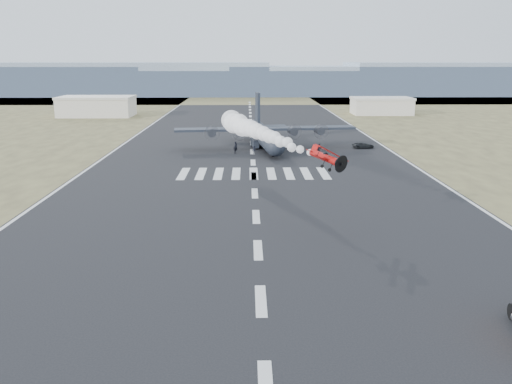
{
  "coord_description": "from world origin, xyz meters",
  "views": [
    {
      "loc": [
        -1.04,
        -40.51,
        19.12
      ],
      "look_at": [
        -0.07,
        20.62,
        4.0
      ],
      "focal_mm": 38.0,
      "sensor_mm": 36.0,
      "label": 1
    }
  ],
  "objects_px": {
    "crew_c": "(254,150)",
    "support_vehicle": "(364,145)",
    "aerobatic_biplane": "(327,158)",
    "crew_e": "(266,146)",
    "crew_d": "(235,149)",
    "crew_f": "(273,151)",
    "crew_g": "(267,147)",
    "crew_a": "(293,148)",
    "crew_b": "(235,146)",
    "hangar_right": "(382,106)",
    "transport_aircraft": "(264,134)",
    "hangar_left": "(97,106)",
    "crew_h": "(319,148)"
  },
  "relations": [
    {
      "from": "hangar_left",
      "to": "transport_aircraft",
      "type": "bearing_deg",
      "value": -50.87
    },
    {
      "from": "crew_e",
      "to": "crew_g",
      "type": "relative_size",
      "value": 1.06
    },
    {
      "from": "crew_a",
      "to": "crew_e",
      "type": "height_order",
      "value": "crew_e"
    },
    {
      "from": "support_vehicle",
      "to": "hangar_right",
      "type": "bearing_deg",
      "value": -23.53
    },
    {
      "from": "crew_d",
      "to": "support_vehicle",
      "type": "bearing_deg",
      "value": -15.05
    },
    {
      "from": "hangar_right",
      "to": "crew_e",
      "type": "distance_m",
      "value": 87.55
    },
    {
      "from": "aerobatic_biplane",
      "to": "crew_a",
      "type": "xyz_separation_m",
      "value": [
        0.67,
        51.98,
        -7.48
      ]
    },
    {
      "from": "crew_b",
      "to": "crew_g",
      "type": "height_order",
      "value": "crew_b"
    },
    {
      "from": "aerobatic_biplane",
      "to": "crew_e",
      "type": "xyz_separation_m",
      "value": [
        -4.86,
        54.77,
        -7.44
      ]
    },
    {
      "from": "hangar_right",
      "to": "crew_g",
      "type": "distance_m",
      "value": 87.61
    },
    {
      "from": "crew_a",
      "to": "crew_b",
      "type": "bearing_deg",
      "value": -124.57
    },
    {
      "from": "crew_b",
      "to": "hangar_right",
      "type": "bearing_deg",
      "value": 175.44
    },
    {
      "from": "hangar_left",
      "to": "support_vehicle",
      "type": "relative_size",
      "value": 5.31
    },
    {
      "from": "crew_a",
      "to": "transport_aircraft",
      "type": "bearing_deg",
      "value": -160.88
    },
    {
      "from": "crew_f",
      "to": "crew_h",
      "type": "bearing_deg",
      "value": -10.62
    },
    {
      "from": "hangar_right",
      "to": "crew_e",
      "type": "xyz_separation_m",
      "value": [
        -43.05,
        -76.21,
        -2.11
      ]
    },
    {
      "from": "crew_f",
      "to": "transport_aircraft",
      "type": "bearing_deg",
      "value": 68.61
    },
    {
      "from": "crew_c",
      "to": "support_vehicle",
      "type": "bearing_deg",
      "value": -129.58
    },
    {
      "from": "crew_b",
      "to": "crew_f",
      "type": "xyz_separation_m",
      "value": [
        7.77,
        -6.06,
        -0.04
      ]
    },
    {
      "from": "crew_a",
      "to": "hangar_right",
      "type": "bearing_deg",
      "value": 133.19
    },
    {
      "from": "crew_c",
      "to": "crew_h",
      "type": "xyz_separation_m",
      "value": [
        13.66,
        1.73,
        0.09
      ]
    },
    {
      "from": "crew_f",
      "to": "crew_g",
      "type": "relative_size",
      "value": 1.05
    },
    {
      "from": "hangar_right",
      "to": "crew_f",
      "type": "distance_m",
      "value": 92.29
    },
    {
      "from": "crew_c",
      "to": "hangar_right",
      "type": "bearing_deg",
      "value": -85.23
    },
    {
      "from": "crew_d",
      "to": "crew_e",
      "type": "xyz_separation_m",
      "value": [
        6.55,
        3.68,
        0.06
      ]
    },
    {
      "from": "transport_aircraft",
      "to": "aerobatic_biplane",
      "type": "bearing_deg",
      "value": -91.76
    },
    {
      "from": "crew_f",
      "to": "crew_e",
      "type": "bearing_deg",
      "value": 71.45
    },
    {
      "from": "crew_c",
      "to": "crew_e",
      "type": "distance_m",
      "value": 5.07
    },
    {
      "from": "crew_g",
      "to": "crew_h",
      "type": "relative_size",
      "value": 0.93
    },
    {
      "from": "crew_f",
      "to": "crew_c",
      "type": "bearing_deg",
      "value": 126.47
    },
    {
      "from": "aerobatic_biplane",
      "to": "crew_b",
      "type": "height_order",
      "value": "aerobatic_biplane"
    },
    {
      "from": "transport_aircraft",
      "to": "crew_g",
      "type": "xyz_separation_m",
      "value": [
        0.41,
        -4.14,
        -2.07
      ]
    },
    {
      "from": "hangar_right",
      "to": "crew_g",
      "type": "height_order",
      "value": "hangar_right"
    },
    {
      "from": "crew_g",
      "to": "crew_h",
      "type": "xyz_separation_m",
      "value": [
        10.9,
        -2.47,
        0.06
      ]
    },
    {
      "from": "hangar_right",
      "to": "crew_g",
      "type": "xyz_separation_m",
      "value": [
        -42.92,
        -76.35,
        -2.16
      ]
    },
    {
      "from": "aerobatic_biplane",
      "to": "transport_aircraft",
      "type": "distance_m",
      "value": 59.23
    },
    {
      "from": "crew_a",
      "to": "crew_c",
      "type": "xyz_separation_m",
      "value": [
        -8.15,
        -1.55,
        -0.04
      ]
    },
    {
      "from": "hangar_left",
      "to": "crew_d",
      "type": "distance_m",
      "value": 89.21
    },
    {
      "from": "crew_c",
      "to": "crew_f",
      "type": "xyz_separation_m",
      "value": [
        3.82,
        -1.69,
        0.07
      ]
    },
    {
      "from": "crew_b",
      "to": "crew_c",
      "type": "bearing_deg",
      "value": 70.56
    },
    {
      "from": "support_vehicle",
      "to": "crew_a",
      "type": "xyz_separation_m",
      "value": [
        -15.88,
        -5.39,
        0.22
      ]
    },
    {
      "from": "crew_f",
      "to": "crew_g",
      "type": "bearing_deg",
      "value": 70.51
    },
    {
      "from": "hangar_left",
      "to": "crew_h",
      "type": "bearing_deg",
      "value": -48.21
    },
    {
      "from": "aerobatic_biplane",
      "to": "crew_e",
      "type": "distance_m",
      "value": 55.48
    },
    {
      "from": "crew_e",
      "to": "crew_g",
      "type": "height_order",
      "value": "crew_e"
    },
    {
      "from": "crew_c",
      "to": "crew_d",
      "type": "bearing_deg",
      "value": 24.85
    },
    {
      "from": "crew_a",
      "to": "support_vehicle",
      "type": "bearing_deg",
      "value": 87.34
    },
    {
      "from": "support_vehicle",
      "to": "crew_a",
      "type": "height_order",
      "value": "crew_a"
    },
    {
      "from": "crew_d",
      "to": "crew_f",
      "type": "relative_size",
      "value": 0.94
    },
    {
      "from": "hangar_left",
      "to": "crew_c",
      "type": "height_order",
      "value": "hangar_left"
    }
  ]
}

